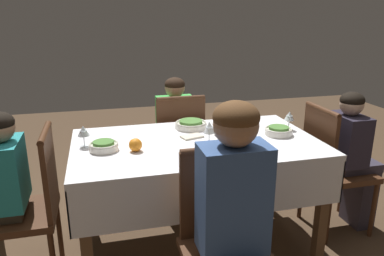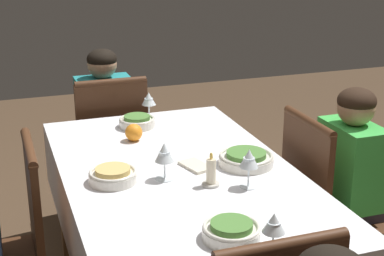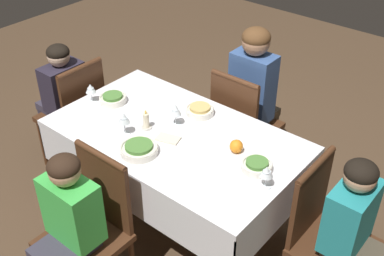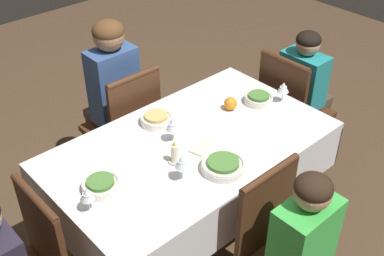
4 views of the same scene
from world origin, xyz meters
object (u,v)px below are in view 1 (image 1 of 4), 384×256
Objects in this scene: chair_west at (31,202)px; bowl_west at (104,146)px; wine_glass_south at (209,128)px; orange_fruit at (135,145)px; bowl_south at (212,151)px; wine_glass_west at (83,132)px; person_child_dark at (353,155)px; wine_glass_north at (222,114)px; napkin_red_folded at (192,137)px; candle_centerpiece at (219,129)px; person_adult_denim at (237,222)px; wine_glass_east at (289,117)px; chair_east at (331,164)px; person_child_green at (174,131)px; chair_south at (224,236)px; dining_table at (196,156)px; chair_north at (178,144)px; bowl_east at (279,131)px; bowl_north at (191,124)px.

chair_west is 5.48× the size of bowl_west.
orange_fruit is (-0.45, -0.01, -0.06)m from wine_glass_south.
wine_glass_west is (-0.70, 0.33, 0.07)m from bowl_south.
wine_glass_west is (-1.83, 0.07, 0.30)m from person_child_dark.
orange_fruit is (0.60, -0.00, 0.29)m from chair_west.
wine_glass_north reaches higher than napkin_red_folded.
wine_glass_south is at bearing -122.24° from wine_glass_north.
candle_centerpiece reaches higher than bowl_west.
wine_glass_east is at bearing 51.49° from person_adult_denim.
chair_east reaches higher than bowl_south.
person_child_green reaches higher than bowl_west.
dining_table is at bearing 86.55° from chair_south.
wine_glass_south reaches higher than wine_glass_west.
candle_centerpiece is (1.16, 0.15, 0.30)m from chair_west.
chair_west is 6.39× the size of wine_glass_south.
chair_south is at bearing -133.84° from wine_glass_east.
wine_glass_west is 1.35m from wine_glass_east.
dining_table is at bearing 94.74° from bowl_south.
dining_table is 0.23m from candle_centerpiece.
chair_north is at bearing 54.88° from chair_east.
wine_glass_south is 0.51m from bowl_east.
wine_glass_west is at bearing 174.59° from dining_table.
chair_south is at bearing -98.74° from bowl_south.
bowl_east is at bearing 53.72° from person_adult_denim.
bowl_west is at bearing 90.59° from person_child_dark.
wine_glass_south reaches higher than orange_fruit.
wine_glass_east is 0.84× the size of napkin_red_folded.
bowl_south is 1.37× the size of wine_glass_west.
chair_north is at bearing 113.25° from wine_glass_north.
bowl_south is at bearing -25.17° from wine_glass_west.
person_child_dark reaches higher than orange_fruit.
chair_north is 7.02× the size of wine_glass_west.
bowl_north is at bearing 73.66° from chair_east.
chair_south is 6.27× the size of wine_glass_north.
wine_glass_east is at bearing 95.33° from chair_west.
wine_glass_north is (0.20, -0.64, 0.30)m from person_child_green.
orange_fruit is (-0.41, -0.76, 0.29)m from chair_north.
dining_table is 10.44× the size of wine_glass_south.
chair_west is 5.16× the size of bowl_east.
person_child_green is 6.98× the size of wine_glass_north.
chair_south is 0.74m from orange_fruit.
orange_fruit reaches higher than bowl_west.
chair_south is 1.51m from person_child_green.
bowl_west is (-0.57, -0.02, 0.12)m from dining_table.
dining_table is 1.49× the size of person_child_dark.
wine_glass_north is 1.14× the size of candle_centerpiece.
person_adult_denim reaches higher than chair_west.
chair_south is at bearing -59.34° from orange_fruit.
person_child_dark is 1.19m from bowl_south.
chair_west is at bearing 92.21° from chair_east.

